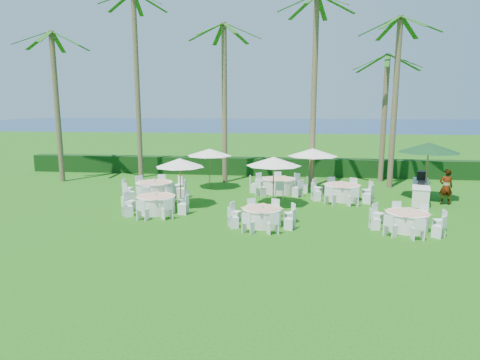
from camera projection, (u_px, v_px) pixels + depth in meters
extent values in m
plane|color=#1C5C0F|center=(246.00, 223.00, 16.32)|extent=(120.00, 120.00, 0.00)
cube|color=black|center=(265.00, 166.00, 27.93)|extent=(34.00, 1.00, 1.20)
plane|color=#082553|center=(284.00, 125.00, 115.96)|extent=(260.00, 260.00, 0.00)
cylinder|color=white|center=(156.00, 204.00, 17.89)|extent=(1.65, 1.65, 0.72)
cylinder|color=white|center=(156.00, 196.00, 17.83)|extent=(1.72, 1.72, 0.03)
cube|color=#E9AA84|center=(156.00, 196.00, 17.82)|extent=(1.81, 1.81, 0.01)
cylinder|color=silver|center=(156.00, 194.00, 17.81)|extent=(0.11, 0.11, 0.15)
cube|color=white|center=(183.00, 199.00, 18.55)|extent=(0.57, 0.57, 0.86)
cube|color=white|center=(168.00, 197.00, 19.12)|extent=(0.44, 0.44, 0.86)
cube|color=white|center=(147.00, 197.00, 18.96)|extent=(0.57, 0.57, 0.86)
cube|color=white|center=(130.00, 201.00, 18.17)|extent=(0.44, 0.44, 0.86)
cube|color=white|center=(127.00, 207.00, 17.21)|extent=(0.57, 0.57, 0.86)
cube|color=white|center=(143.00, 210.00, 16.64)|extent=(0.44, 0.44, 0.86)
cube|color=white|center=(167.00, 209.00, 16.80)|extent=(0.57, 0.57, 0.86)
cube|color=white|center=(183.00, 204.00, 17.59)|extent=(0.44, 0.44, 0.86)
cylinder|color=white|center=(262.00, 217.00, 15.93)|extent=(1.52, 1.52, 0.66)
cylinder|color=white|center=(262.00, 209.00, 15.87)|extent=(1.58, 1.58, 0.03)
cube|color=#E9AA84|center=(262.00, 208.00, 15.86)|extent=(1.74, 1.74, 0.01)
cylinder|color=silver|center=(262.00, 206.00, 15.85)|extent=(0.11, 0.11, 0.14)
cube|color=white|center=(289.00, 213.00, 16.25)|extent=(0.49, 0.49, 0.79)
cube|color=white|center=(274.00, 209.00, 16.94)|extent=(0.48, 0.48, 0.79)
cube|color=white|center=(252.00, 208.00, 17.04)|extent=(0.49, 0.49, 0.79)
cube|color=white|center=(236.00, 212.00, 16.47)|extent=(0.48, 0.48, 0.79)
cube|color=white|center=(233.00, 218.00, 15.58)|extent=(0.49, 0.49, 0.79)
cube|color=white|center=(248.00, 223.00, 14.89)|extent=(0.48, 0.48, 0.79)
cube|color=white|center=(273.00, 223.00, 14.79)|extent=(0.49, 0.49, 0.79)
cube|color=white|center=(290.00, 219.00, 15.36)|extent=(0.48, 0.48, 0.79)
cylinder|color=white|center=(407.00, 221.00, 15.29)|extent=(1.53, 1.53, 0.66)
cylinder|color=white|center=(407.00, 213.00, 15.23)|extent=(1.60, 1.60, 0.03)
cube|color=#E9AA84|center=(407.00, 212.00, 15.22)|extent=(1.64, 1.64, 0.01)
cylinder|color=silver|center=(408.00, 210.00, 15.21)|extent=(0.11, 0.11, 0.14)
cube|color=white|center=(439.00, 220.00, 15.18)|extent=(0.39, 0.39, 0.80)
cube|color=white|center=(422.00, 214.00, 16.04)|extent=(0.53, 0.53, 0.80)
cube|color=white|center=(397.00, 212.00, 16.45)|extent=(0.39, 0.39, 0.80)
cube|color=white|center=(378.00, 214.00, 16.17)|extent=(0.53, 0.53, 0.80)
cube|color=white|center=(375.00, 219.00, 15.37)|extent=(0.39, 0.39, 0.80)
cube|color=white|center=(391.00, 226.00, 14.51)|extent=(0.53, 0.53, 0.80)
cube|color=white|center=(418.00, 229.00, 14.10)|extent=(0.39, 0.39, 0.80)
cube|color=white|center=(439.00, 227.00, 14.38)|extent=(0.53, 0.53, 0.80)
cylinder|color=white|center=(154.00, 190.00, 20.87)|extent=(1.82, 1.82, 0.79)
cylinder|color=white|center=(154.00, 182.00, 20.80)|extent=(1.90, 1.90, 0.03)
cube|color=#E9AA84|center=(154.00, 182.00, 20.79)|extent=(1.97, 1.97, 0.01)
cylinder|color=silver|center=(154.00, 180.00, 20.78)|extent=(0.13, 0.13, 0.17)
cube|color=white|center=(181.00, 189.00, 20.78)|extent=(0.47, 0.47, 0.95)
cube|color=white|center=(177.00, 185.00, 21.79)|extent=(0.62, 0.62, 0.95)
cube|color=white|center=(161.00, 184.00, 22.25)|extent=(0.47, 0.47, 0.95)
cube|color=white|center=(141.00, 185.00, 21.89)|extent=(0.62, 0.62, 0.95)
cube|color=white|center=(128.00, 188.00, 20.93)|extent=(0.47, 0.47, 0.95)
cube|color=white|center=(129.00, 192.00, 19.92)|extent=(0.62, 0.62, 0.95)
cube|color=white|center=(147.00, 194.00, 19.46)|extent=(0.47, 0.47, 0.95)
cube|color=white|center=(169.00, 193.00, 19.81)|extent=(0.62, 0.62, 0.95)
cylinder|color=white|center=(278.00, 186.00, 22.09)|extent=(1.76, 1.76, 0.76)
cylinder|color=white|center=(279.00, 179.00, 22.02)|extent=(1.83, 1.83, 0.03)
cube|color=#E9AA84|center=(279.00, 178.00, 22.02)|extent=(1.90, 1.90, 0.01)
cylinder|color=silver|center=(279.00, 177.00, 22.00)|extent=(0.12, 0.12, 0.16)
cube|color=white|center=(304.00, 185.00, 22.00)|extent=(0.45, 0.45, 0.91)
cube|color=white|center=(295.00, 181.00, 22.98)|extent=(0.60, 0.60, 0.91)
cube|color=white|center=(278.00, 180.00, 23.43)|extent=(0.45, 0.45, 0.91)
cube|color=white|center=(261.00, 181.00, 23.09)|extent=(0.60, 0.60, 0.91)
cube|color=white|center=(254.00, 184.00, 22.16)|extent=(0.45, 0.45, 0.91)
cube|color=white|center=(261.00, 188.00, 21.18)|extent=(0.60, 0.60, 0.91)
cube|color=white|center=(279.00, 189.00, 20.73)|extent=(0.45, 0.45, 0.91)
cube|color=white|center=(298.00, 188.00, 21.07)|extent=(0.60, 0.60, 0.91)
cylinder|color=white|center=(342.00, 192.00, 20.38)|extent=(1.74, 1.74, 0.75)
cylinder|color=white|center=(342.00, 185.00, 20.31)|extent=(1.81, 1.81, 0.03)
cube|color=#E9AA84|center=(342.00, 184.00, 20.31)|extent=(1.97, 1.97, 0.01)
cylinder|color=silver|center=(342.00, 183.00, 20.29)|extent=(0.12, 0.12, 0.16)
cube|color=white|center=(367.00, 190.00, 20.55)|extent=(0.52, 0.52, 0.90)
cube|color=white|center=(352.00, 187.00, 21.43)|extent=(0.58, 0.58, 0.90)
cube|color=white|center=(332.00, 186.00, 21.69)|extent=(0.52, 0.52, 0.90)
cube|color=white|center=(317.00, 188.00, 21.17)|extent=(0.58, 0.58, 0.90)
cube|color=white|center=(316.00, 192.00, 20.18)|extent=(0.52, 0.52, 0.90)
cube|color=white|center=(331.00, 195.00, 19.30)|extent=(0.58, 0.58, 0.90)
cube|color=white|center=(353.00, 197.00, 19.04)|extent=(0.52, 0.52, 0.90)
cube|color=white|center=(368.00, 194.00, 19.56)|extent=(0.58, 0.58, 0.90)
cylinder|color=brown|center=(180.00, 184.00, 18.77)|extent=(0.05, 0.05, 2.22)
cone|color=white|center=(180.00, 163.00, 18.59)|extent=(2.29, 2.29, 0.40)
sphere|color=brown|center=(180.00, 160.00, 18.57)|extent=(0.09, 0.09, 0.09)
cylinder|color=brown|center=(273.00, 183.00, 18.88)|extent=(0.05, 0.05, 2.27)
cone|color=white|center=(274.00, 161.00, 18.70)|extent=(2.59, 2.59, 0.41)
sphere|color=brown|center=(274.00, 158.00, 18.68)|extent=(0.09, 0.09, 0.09)
cylinder|color=brown|center=(210.00, 170.00, 23.12)|extent=(0.05, 0.05, 2.22)
cone|color=white|center=(209.00, 152.00, 22.94)|extent=(2.58, 2.58, 0.40)
sphere|color=brown|center=(209.00, 150.00, 22.92)|extent=(0.09, 0.09, 0.09)
cylinder|color=brown|center=(312.00, 171.00, 22.09)|extent=(0.06, 0.06, 2.34)
cone|color=white|center=(313.00, 152.00, 21.90)|extent=(2.73, 2.73, 0.42)
sphere|color=brown|center=(313.00, 150.00, 21.88)|extent=(0.09, 0.09, 0.09)
cylinder|color=brown|center=(427.00, 173.00, 20.16)|extent=(0.07, 0.07, 2.81)
cone|color=#103D19|center=(429.00, 147.00, 19.93)|extent=(3.01, 3.01, 0.51)
sphere|color=brown|center=(429.00, 144.00, 19.90)|extent=(0.11, 0.11, 0.11)
cube|color=white|center=(420.00, 192.00, 20.29)|extent=(1.75, 3.75, 0.83)
cube|color=white|center=(421.00, 184.00, 20.22)|extent=(1.80, 3.81, 0.04)
cube|color=black|center=(421.00, 175.00, 21.17)|extent=(0.54, 0.60, 0.46)
cube|color=black|center=(421.00, 183.00, 19.87)|extent=(0.40, 0.40, 0.18)
imported|color=gray|center=(446.00, 187.00, 19.26)|extent=(0.64, 0.43, 1.73)
cylinder|color=brown|center=(137.00, 88.00, 26.05)|extent=(0.32, 0.32, 11.77)
cube|color=#185515|center=(150.00, 2.00, 25.65)|extent=(1.92, 1.57, 1.00)
cube|color=#185515|center=(138.00, 5.00, 26.18)|extent=(0.57, 2.22, 1.00)
cube|color=#185515|center=(121.00, 2.00, 25.64)|extent=(2.15, 1.10, 1.00)
cylinder|color=brown|center=(225.00, 105.00, 24.54)|extent=(0.32, 0.32, 9.60)
cube|color=#185515|center=(242.00, 31.00, 23.57)|extent=(2.22, 0.43, 1.00)
cube|color=#185515|center=(236.00, 34.00, 24.59)|extent=(1.46, 1.99, 1.00)
cube|color=#185515|center=(219.00, 34.00, 24.80)|extent=(1.22, 2.10, 1.00)
cube|color=#185515|center=(206.00, 32.00, 23.99)|extent=(2.22, 0.43, 1.00)
cube|color=#185515|center=(211.00, 28.00, 22.97)|extent=(1.46, 1.99, 1.00)
cube|color=#185515|center=(230.00, 28.00, 22.76)|extent=(1.22, 2.10, 1.00)
cylinder|color=brown|center=(314.00, 94.00, 22.93)|extent=(0.32, 0.32, 10.78)
cube|color=#185515|center=(336.00, 4.00, 22.18)|extent=(2.21, 0.76, 1.00)
cube|color=#185515|center=(321.00, 8.00, 23.05)|extent=(0.92, 2.19, 1.00)
cube|color=#185515|center=(303.00, 7.00, 22.94)|extent=(1.71, 1.81, 1.00)
cube|color=#185515|center=(297.00, 3.00, 21.96)|extent=(2.21, 0.76, 1.00)
cylinder|color=brown|center=(384.00, 119.00, 24.99)|extent=(0.32, 0.32, 7.87)
cube|color=#185515|center=(404.00, 62.00, 24.56)|extent=(2.19, 0.89, 1.00)
cube|color=#185515|center=(388.00, 64.00, 25.39)|extent=(0.80, 2.21, 1.00)
cube|color=#185515|center=(372.00, 64.00, 25.22)|extent=(1.79, 1.73, 1.00)
cube|color=#185515|center=(371.00, 62.00, 24.21)|extent=(2.19, 0.89, 1.00)
cube|color=#185515|center=(387.00, 60.00, 23.38)|extent=(0.80, 2.21, 1.00)
cube|color=#185515|center=(405.00, 60.00, 23.55)|extent=(1.79, 1.73, 1.00)
cylinder|color=brown|center=(395.00, 105.00, 22.82)|extent=(0.32, 0.32, 9.61)
cube|color=#185515|center=(422.00, 24.00, 21.76)|extent=(2.22, 0.63, 1.00)
cube|color=#185515|center=(409.00, 28.00, 22.81)|extent=(1.61, 1.89, 1.00)
cube|color=#185515|center=(388.00, 29.00, 23.11)|extent=(1.05, 2.16, 1.00)
cube|color=#185515|center=(379.00, 26.00, 22.36)|extent=(2.22, 0.63, 1.00)
cube|color=#185515|center=(391.00, 22.00, 21.31)|extent=(1.61, 1.89, 1.00)
cube|color=#185515|center=(413.00, 21.00, 21.01)|extent=(1.05, 2.16, 1.00)
cylinder|color=brown|center=(57.00, 108.00, 24.83)|extent=(0.32, 0.32, 9.18)
cube|color=#185515|center=(65.00, 38.00, 23.67)|extent=(2.19, 0.90, 1.00)
cube|color=#185515|center=(71.00, 41.00, 24.74)|extent=(1.80, 1.71, 1.00)
cube|color=#185515|center=(58.00, 42.00, 25.18)|extent=(0.78, 2.21, 1.00)
cube|color=#185515|center=(39.00, 41.00, 24.54)|extent=(2.19, 0.90, 1.00)
cube|color=#185515|center=(31.00, 37.00, 23.47)|extent=(1.80, 1.71, 1.00)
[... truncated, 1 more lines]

